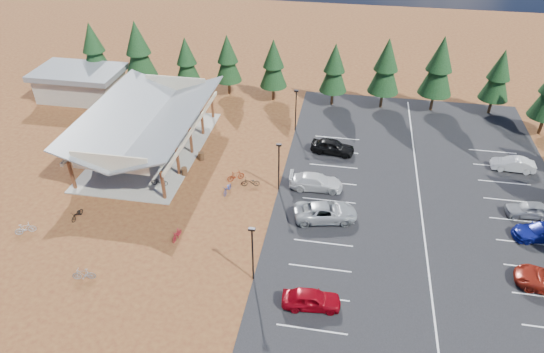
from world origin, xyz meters
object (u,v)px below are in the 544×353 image
at_px(trash_bin_1, 201,156).
at_px(bike_3, 148,111).
at_px(bike_0, 105,167).
at_px(bike_9, 25,229).
at_px(bike_16, 250,182).
at_px(car_3, 316,182).
at_px(car_0, 311,299).
at_px(bike_5, 171,153).
at_px(lamp_post_0, 252,250).
at_px(car_9, 513,164).
at_px(bike_4, 159,181).
at_px(bike_14, 227,189).
at_px(car_2, 326,212).
at_px(bike_2, 132,139).
at_px(car_8, 530,209).
at_px(car_4, 333,146).
at_px(bike_1, 124,161).
at_px(bike_6, 167,137).
at_px(bike_pavilion, 147,118).
at_px(outbuilding, 80,83).
at_px(car_7, 543,231).
at_px(lamp_post_1, 279,164).
at_px(bike_13, 84,274).
at_px(bike_11, 177,235).
at_px(trash_bin_0, 184,172).
at_px(lamp_post_2, 296,108).
at_px(bike_15, 236,176).
at_px(bike_7, 177,118).
at_px(bike_8, 77,214).

relative_size(trash_bin_1, bike_3, 0.61).
bearing_deg(bike_0, bike_9, 150.99).
bearing_deg(bike_16, car_3, 84.79).
bearing_deg(car_0, bike_5, 38.43).
distance_m(lamp_post_0, car_9, 30.41).
bearing_deg(trash_bin_1, car_3, -13.88).
bearing_deg(bike_4, bike_14, -92.34).
bearing_deg(car_2, bike_5, 54.43).
bearing_deg(bike_2, car_0, -127.55).
height_order(bike_14, car_3, car_3).
bearing_deg(car_8, car_0, -56.79).
xyz_separation_m(bike_4, car_4, (16.31, 9.14, 0.30)).
relative_size(bike_0, bike_1, 1.05).
relative_size(lamp_post_0, bike_0, 3.14).
relative_size(lamp_post_0, bike_6, 3.35).
relative_size(bike_pavilion, trash_bin_1, 21.56).
height_order(outbuilding, trash_bin_1, outbuilding).
relative_size(bike_4, bike_9, 0.96).
relative_size(car_4, car_7, 0.95).
bearing_deg(car_3, lamp_post_1, 99.82).
relative_size(lamp_post_1, bike_1, 3.29).
bearing_deg(bike_16, bike_2, -123.01).
distance_m(bike_4, car_2, 16.67).
bearing_deg(car_7, car_8, 175.72).
bearing_deg(bike_6, bike_13, -161.75).
bearing_deg(bike_3, bike_11, -138.35).
distance_m(bike_2, car_0, 29.79).
height_order(trash_bin_1, bike_16, bike_16).
distance_m(bike_6, car_0, 28.16).
xyz_separation_m(car_8, car_9, (0.25, 7.62, -0.00)).
bearing_deg(car_9, car_2, -55.29).
distance_m(bike_2, bike_9, 16.27).
xyz_separation_m(bike_13, car_4, (17.54, 22.00, 0.30)).
distance_m(bike_0, car_4, 23.98).
xyz_separation_m(lamp_post_0, bike_6, (-14.04, 19.09, -2.47)).
bearing_deg(bike_5, trash_bin_0, -140.47).
height_order(car_2, car_4, car_4).
bearing_deg(bike_1, car_4, -58.06).
distance_m(lamp_post_2, car_0, 26.45).
height_order(bike_15, car_9, car_9).
distance_m(lamp_post_2, bike_5, 15.03).
bearing_deg(bike_7, car_4, -88.47).
relative_size(car_8, car_9, 0.97).
height_order(bike_3, bike_6, bike_3).
bearing_deg(lamp_post_2, bike_9, -132.67).
xyz_separation_m(trash_bin_1, bike_3, (-9.51, 8.83, 0.09)).
bearing_deg(bike_8, bike_13, -53.01).
relative_size(car_2, car_8, 1.37).
relative_size(bike_2, car_7, 0.35).
bearing_deg(car_2, car_0, 167.09).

